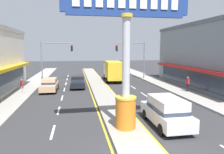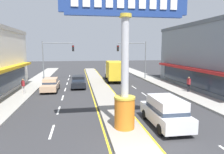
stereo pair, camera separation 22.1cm
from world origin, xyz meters
TOP-DOWN VIEW (x-y plane):
  - median_strip at (0.00, 18.00)m, footprint 2.21×52.00m
  - sidewalk_left at (-9.09, 16.00)m, footprint 2.76×60.00m
  - sidewalk_right at (9.09, 16.00)m, footprint 2.76×60.00m
  - lane_markings at (0.00, 16.65)m, footprint 8.95×52.00m
  - district_sign at (0.00, 4.31)m, footprint 7.47×1.30m
  - storefront_right at (14.67, 15.21)m, footprint 8.58×19.49m
  - traffic_light_left_side at (-6.34, 25.38)m, footprint 4.86×0.46m
  - traffic_light_right_side at (6.34, 24.51)m, footprint 4.86×0.46m
  - sedan_near_right_lane at (-2.76, 19.03)m, footprint 1.86×4.31m
  - box_truck_far_right_lane at (2.69, 23.52)m, footprint 2.47×6.99m
  - suv_near_left_lane at (2.76, 4.54)m, footprint 1.99×4.61m
  - sedan_mid_left_lane at (-6.06, 17.31)m, footprint 1.86×4.31m
  - pedestrian_near_kerb at (-8.67, 15.50)m, footprint 0.40×0.46m
  - pedestrian_far_side at (9.53, 13.53)m, footprint 0.28×0.41m

SIDE VIEW (x-z plane):
  - lane_markings at x=0.00m, z-range 0.00..0.01m
  - median_strip at x=0.00m, z-range 0.00..0.14m
  - sidewalk_left at x=-9.09m, z-range 0.00..0.18m
  - sidewalk_right at x=9.09m, z-range 0.00..0.18m
  - sedan_near_right_lane at x=-2.76m, z-range 0.02..1.55m
  - sedan_mid_left_lane at x=-6.06m, z-range 0.02..1.55m
  - suv_near_left_lane at x=2.76m, z-range 0.03..1.93m
  - pedestrian_near_kerb at x=-8.67m, z-range 0.29..1.89m
  - pedestrian_far_side at x=9.53m, z-range 0.29..1.99m
  - box_truck_far_right_lane at x=2.69m, z-range 0.13..3.25m
  - storefront_right at x=14.67m, z-range 0.00..8.18m
  - traffic_light_left_side at x=-6.34m, z-range 1.15..7.35m
  - traffic_light_right_side at x=6.34m, z-range 1.15..7.35m
  - district_sign at x=0.00m, z-range 0.29..8.52m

